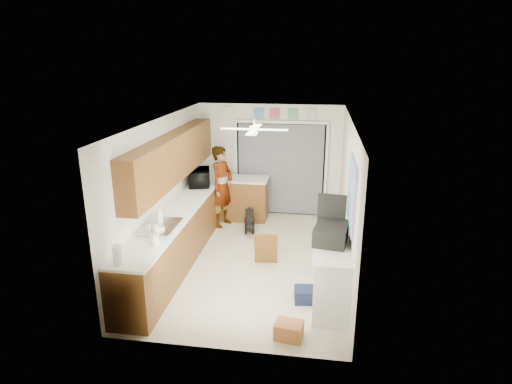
{
  "coord_description": "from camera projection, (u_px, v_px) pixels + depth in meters",
  "views": [
    {
      "loc": [
        1.09,
        -6.88,
        3.5
      ],
      "look_at": [
        0.0,
        0.4,
        1.15
      ],
      "focal_mm": 30.0,
      "sensor_mm": 36.0,
      "label": 1
    }
  ],
  "objects": [
    {
      "name": "cardboard_box",
      "position": [
        289.0,
        330.0,
        5.53
      ],
      "size": [
        0.39,
        0.31,
        0.22
      ],
      "primitive_type": "cube",
      "rotation": [
        0.0,
        0.0,
        -0.14
      ],
      "color": "#C3703D",
      "rests_on": "floor"
    },
    {
      "name": "route66_sign",
      "position": [
        227.0,
        113.0,
        9.46
      ],
      "size": [
        0.22,
        0.02,
        0.26
      ],
      "primitive_type": "cube",
      "color": "silver",
      "rests_on": "wall_back"
    },
    {
      "name": "cabinet_door_panel",
      "position": [
        266.0,
        248.0,
        7.43
      ],
      "size": [
        0.42,
        0.19,
        0.6
      ],
      "primitive_type": "cube",
      "rotation": [
        0.21,
        0.0,
        0.09
      ],
      "color": "brown",
      "rests_on": "floor"
    },
    {
      "name": "right_counter_top",
      "position": [
        332.0,
        245.0,
        6.1
      ],
      "size": [
        0.54,
        1.44,
        0.04
      ],
      "primitive_type": "cube",
      "color": "white",
      "rests_on": "right_counter_base"
    },
    {
      "name": "header_frame_1",
      "position": [
        259.0,
        113.0,
        9.37
      ],
      "size": [
        0.22,
        0.02,
        0.22
      ],
      "primitive_type": "cube",
      "color": "#4A94C6",
      "rests_on": "wall_back"
    },
    {
      "name": "cup",
      "position": [
        161.0,
        229.0,
        6.5
      ],
      "size": [
        0.12,
        0.12,
        0.09
      ],
      "primitive_type": "imported",
      "rotation": [
        0.0,
        0.0,
        0.06
      ],
      "color": "white",
      "rests_on": "left_countertop"
    },
    {
      "name": "jar_a",
      "position": [
        155.0,
        240.0,
        6.05
      ],
      "size": [
        0.12,
        0.12,
        0.16
      ],
      "primitive_type": "cylinder",
      "rotation": [
        0.0,
        0.0,
        0.01
      ],
      "color": "silver",
      "rests_on": "left_countertop"
    },
    {
      "name": "suitcase_rim",
      "position": [
        331.0,
        241.0,
        6.16
      ],
      "size": [
        0.53,
        0.64,
        0.02
      ],
      "primitive_type": "cube",
      "rotation": [
        0.0,
        0.0,
        -0.16
      ],
      "color": "yellow",
      "rests_on": "suitcase"
    },
    {
      "name": "suitcase_lid",
      "position": [
        332.0,
        210.0,
        6.33
      ],
      "size": [
        0.42,
        0.1,
        0.5
      ],
      "primitive_type": "cube",
      "rotation": [
        0.0,
        0.0,
        -0.16
      ],
      "color": "black",
      "rests_on": "suitcase"
    },
    {
      "name": "abstract_painting",
      "position": [
        352.0,
        193.0,
        6.04
      ],
      "size": [
        0.03,
        1.15,
        0.95
      ],
      "primitive_type": "cube",
      "color": "#EE57CB",
      "rests_on": "wall_right"
    },
    {
      "name": "paper_towel_roll",
      "position": [
        117.0,
        255.0,
        5.45
      ],
      "size": [
        0.13,
        0.13,
        0.26
      ],
      "primitive_type": "cylinder",
      "rotation": [
        0.0,
        0.0,
        -0.08
      ],
      "color": "white",
      "rests_on": "left_countertop"
    },
    {
      "name": "jar_b",
      "position": [
        156.0,
        229.0,
        6.44
      ],
      "size": [
        0.09,
        0.09,
        0.14
      ],
      "primitive_type": "cylinder",
      "rotation": [
        0.0,
        0.0,
        0.03
      ],
      "color": "silver",
      "rests_on": "left_countertop"
    },
    {
      "name": "dog",
      "position": [
        249.0,
        220.0,
        8.88
      ],
      "size": [
        0.36,
        0.64,
        0.47
      ],
      "primitive_type": "cube",
      "rotation": [
        0.0,
        0.0,
        0.18
      ],
      "color": "black",
      "rests_on": "floor"
    },
    {
      "name": "curtain_panel",
      "position": [
        280.0,
        170.0,
        9.64
      ],
      "size": [
        1.9,
        0.03,
        2.05
      ],
      "primitive_type": "cube",
      "color": "slate",
      "rests_on": "wall_back"
    },
    {
      "name": "header_frame_3",
      "position": [
        293.0,
        114.0,
        9.26
      ],
      "size": [
        0.22,
        0.02,
        0.22
      ],
      "primitive_type": "cube",
      "color": "#5EA66C",
      "rests_on": "wall_back"
    },
    {
      "name": "suitcase",
      "position": [
        331.0,
        233.0,
        6.13
      ],
      "size": [
        0.54,
        0.66,
        0.26
      ],
      "primitive_type": "cube",
      "rotation": [
        0.0,
        0.0,
        -0.16
      ],
      "color": "black",
      "rests_on": "right_counter_top"
    },
    {
      "name": "door_trim_right",
      "position": [
        326.0,
        171.0,
        9.5
      ],
      "size": [
        0.06,
        0.04,
        2.1
      ],
      "primitive_type": "cube",
      "color": "white",
      "rests_on": "wall_back"
    },
    {
      "name": "soap_bottle",
      "position": [
        159.0,
        215.0,
        6.8
      ],
      "size": [
        0.14,
        0.14,
        0.3
      ],
      "primitive_type": "imported",
      "rotation": [
        0.0,
        0.0,
        0.27
      ],
      "color": "silver",
      "rests_on": "left_countertop"
    },
    {
      "name": "ceiling_fan",
      "position": [
        254.0,
        129.0,
        7.19
      ],
      "size": [
        1.14,
        1.14,
        0.24
      ],
      "primitive_type": "cube",
      "color": "white",
      "rests_on": "ceiling"
    },
    {
      "name": "navy_crate",
      "position": [
        306.0,
        295.0,
        6.37
      ],
      "size": [
        0.37,
        0.32,
        0.21
      ],
      "primitive_type": "cube",
      "rotation": [
        0.0,
        0.0,
        0.11
      ],
      "color": "#131B31",
      "rests_on": "floor"
    },
    {
      "name": "wall_left",
      "position": [
        163.0,
        189.0,
        7.55
      ],
      "size": [
        0.0,
        5.0,
        5.0
      ],
      "primitive_type": "plane",
      "rotation": [
        1.57,
        0.0,
        1.57
      ],
      "color": "white",
      "rests_on": "ground"
    },
    {
      "name": "wall_front",
      "position": [
        219.0,
        259.0,
        4.97
      ],
      "size": [
        3.2,
        0.0,
        3.2
      ],
      "primitive_type": "plane",
      "rotation": [
        -1.57,
        0.0,
        0.0
      ],
      "color": "white",
      "rests_on": "ground"
    },
    {
      "name": "back_opening_recess",
      "position": [
        280.0,
        169.0,
        9.68
      ],
      "size": [
        2.0,
        0.06,
        2.1
      ],
      "primitive_type": "cube",
      "color": "black",
      "rests_on": "wall_back"
    },
    {
      "name": "faucet",
      "position": [
        149.0,
        221.0,
        6.65
      ],
      "size": [
        0.03,
        0.03,
        0.22
      ],
      "primitive_type": "cylinder",
      "color": "silver",
      "rests_on": "left_countertop"
    },
    {
      "name": "upper_cabinets",
      "position": [
        174.0,
        157.0,
        7.55
      ],
      "size": [
        0.32,
        4.0,
        0.8
      ],
      "primitive_type": "cube",
      "color": "brown",
      "rests_on": "wall_left"
    },
    {
      "name": "wall_right",
      "position": [
        348.0,
        198.0,
        7.1
      ],
      "size": [
        0.0,
        5.0,
        5.0
      ],
      "primitive_type": "plane",
      "rotation": [
        1.57,
        0.0,
        -1.57
      ],
      "color": "white",
      "rests_on": "ground"
    },
    {
      "name": "sink_basin",
      "position": [
        161.0,
        227.0,
        6.65
      ],
      "size": [
        0.5,
        0.76,
        0.06
      ],
      "primitive_type": "cube",
      "color": "silver",
      "rests_on": "left_countertop"
    },
    {
      "name": "door_trim_left",
      "position": [
        236.0,
        168.0,
        9.79
      ],
      "size": [
        0.06,
        0.04,
        2.1
      ],
      "primitive_type": "cube",
      "color": "white",
      "rests_on": "wall_back"
    },
    {
      "name": "left_base_cabinets",
      "position": [
        182.0,
        232.0,
        7.75
      ],
      "size": [
        0.6,
        4.8,
        0.9
      ],
      "primitive_type": "cube",
      "color": "brown",
      "rests_on": "floor"
    },
    {
      "name": "man",
      "position": [
        222.0,
        187.0,
        9.03
      ],
      "size": [
        0.62,
        0.74,
        1.73
      ],
      "primitive_type": "imported",
      "rotation": [
        0.0,
        0.0,
        1.19
      ],
      "color": "white",
      "rests_on": "floor"
    },
    {
      "name": "right_counter_base",
      "position": [
        331.0,
        275.0,
        6.25
      ],
      "size": [
        0.5,
        1.4,
        0.9
      ],
      "primitive_type": "cube",
      "color": "white",
      "rests_on": "floor"
    },
    {
      "name": "door_trim_head",
      "position": [
        281.0,
        122.0,
        9.32
      ],
      "size": [
        2.1,
        0.04,
        0.06
      ],
      "primitive_type": "cube",
      "color": "white",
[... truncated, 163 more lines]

